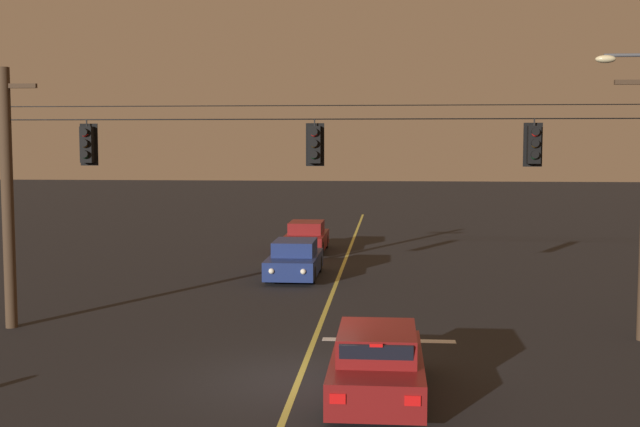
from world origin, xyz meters
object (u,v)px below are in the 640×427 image
traffic_light_centre (534,145)px  car_oncoming_trailing (306,238)px  traffic_light_left_inner (315,144)px  car_oncoming_lead (295,260)px  traffic_light_leftmost (87,144)px  car_waiting_near_lane (377,364)px

traffic_light_centre → car_oncoming_trailing: traffic_light_centre is taller
traffic_light_left_inner → car_oncoming_lead: size_ratio=0.28×
traffic_light_leftmost → car_oncoming_trailing: (4.18, 16.25, -4.34)m
car_waiting_near_lane → car_oncoming_trailing: same height
traffic_light_centre → car_waiting_near_lane: bearing=-126.4°
traffic_light_centre → car_oncoming_trailing: size_ratio=0.28×
car_oncoming_lead → car_waiting_near_lane: bearing=-76.8°
traffic_light_leftmost → traffic_light_centre: bearing=0.0°
traffic_light_leftmost → car_oncoming_lead: (4.49, 9.00, -4.34)m
traffic_light_leftmost → car_oncoming_trailing: 17.33m
car_waiting_near_lane → traffic_light_leftmost: bearing=146.2°
traffic_light_left_inner → car_waiting_near_lane: 7.02m
car_oncoming_trailing → car_oncoming_lead: bearing=-87.6°
car_waiting_near_lane → car_oncoming_lead: 14.62m
traffic_light_left_inner → car_waiting_near_lane: bearing=-71.7°
traffic_light_left_inner → traffic_light_leftmost: bearing=180.0°
traffic_light_centre → car_oncoming_trailing: (-7.49, 16.25, -4.34)m
traffic_light_centre → car_waiting_near_lane: (-3.86, -5.24, -4.34)m
traffic_light_left_inner → car_oncoming_trailing: (-1.90, 16.25, -4.34)m
traffic_light_leftmost → car_oncoming_trailing: bearing=75.6°
traffic_light_left_inner → traffic_light_centre: 5.59m
car_waiting_near_lane → car_oncoming_trailing: 21.79m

